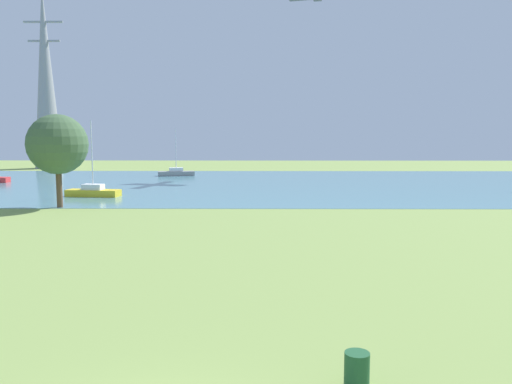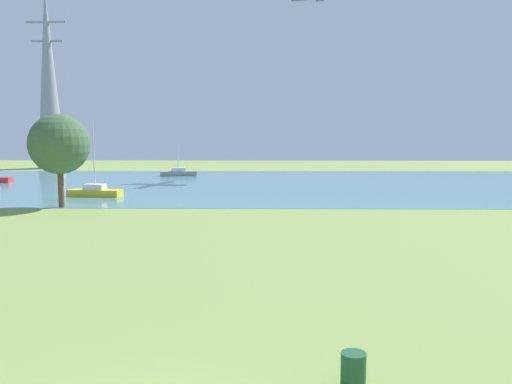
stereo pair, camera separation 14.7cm
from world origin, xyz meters
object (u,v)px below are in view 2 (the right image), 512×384
at_px(litter_bin, 353,370).
at_px(sailboat_gray, 178,172).
at_px(tree_mid_shore, 59,145).
at_px(sailboat_yellow, 95,191).
at_px(electricity_pylon, 48,78).

relative_size(litter_bin, sailboat_gray, 0.12).
xyz_separation_m(litter_bin, tree_mid_shore, (-17.58, 28.04, 4.41)).
height_order(sailboat_yellow, sailboat_gray, sailboat_yellow).
xyz_separation_m(sailboat_gray, tree_mid_shore, (-3.94, -30.30, 4.36)).
relative_size(sailboat_yellow, electricity_pylon, 0.23).
bearing_deg(tree_mid_shore, sailboat_yellow, 87.80).
bearing_deg(sailboat_gray, electricity_pylon, 146.36).
bearing_deg(litter_bin, sailboat_gray, 103.16).
height_order(litter_bin, electricity_pylon, electricity_pylon).
relative_size(sailboat_gray, tree_mid_shore, 0.90).
height_order(sailboat_yellow, electricity_pylon, electricity_pylon).
distance_m(sailboat_yellow, electricity_pylon, 46.18).
distance_m(litter_bin, sailboat_gray, 59.91).
relative_size(sailboat_yellow, tree_mid_shore, 0.96).
xyz_separation_m(litter_bin, sailboat_gray, (-13.64, 58.33, 0.06)).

